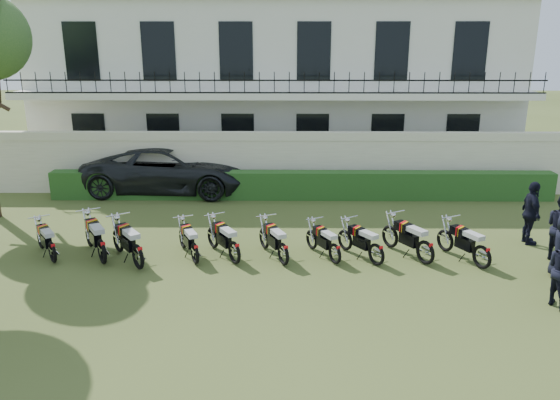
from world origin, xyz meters
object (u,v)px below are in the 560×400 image
Objects in this scene: motorcycle_4 at (234,247)px; motorcycle_9 at (482,251)px; motorcycle_6 at (335,249)px; motorcycle_7 at (377,249)px; motorcycle_8 at (426,247)px; motorcycle_5 at (283,249)px; motorcycle_1 at (102,246)px; motorcycle_0 at (52,247)px; suv at (170,169)px; officer_5 at (531,213)px; motorcycle_2 at (138,251)px; motorcycle_3 at (195,248)px.

motorcycle_4 is 0.95× the size of motorcycle_9.
motorcycle_4 reaches higher than motorcycle_6.
motorcycle_8 is (1.26, 0.08, 0.04)m from motorcycle_7.
motorcycle_1 is at bearing 155.01° from motorcycle_5.
motorcycle_1 is 5.95m from motorcycle_6.
motorcycle_8 reaches higher than motorcycle_9.
motorcycle_0 is 0.24× the size of suv.
motorcycle_4 is 4.87m from motorcycle_8.
motorcycle_8 is 10.55m from suv.
motorcycle_1 is 1.01× the size of officer_5.
motorcycle_4 reaches higher than motorcycle_7.
suv is (1.63, 6.95, 0.42)m from motorcycle_0.
officer_5 is (3.28, 1.55, 0.41)m from motorcycle_8.
motorcycle_9 is at bearing -41.66° from motorcycle_8.
motorcycle_9 is at bearing -35.36° from motorcycle_2.
motorcycle_0 is at bearing 154.47° from motorcycle_3.
motorcycle_0 is at bearing 99.40° from officer_5.
motorcycle_8 is 0.97× the size of officer_5.
motorcycle_8 reaches higher than motorcycle_5.
motorcycle_9 is at bearing -32.84° from motorcycle_1.
motorcycle_6 is 1.00× the size of motorcycle_7.
motorcycle_7 is 4.85m from officer_5.
motorcycle_0 is 0.86× the size of motorcycle_5.
motorcycle_1 is 0.29× the size of suv.
motorcycle_2 is (1.01, -0.32, -0.00)m from motorcycle_1.
motorcycle_3 is 0.27× the size of suv.
motorcycle_6 is 0.88× the size of motorcycle_8.
motorcycle_6 is (4.95, 0.40, -0.09)m from motorcycle_2.
motorcycle_4 is at bearing -23.63° from motorcycle_3.
motorcycle_7 is at bearing -32.91° from motorcycle_4.
motorcycle_9 is at bearing -26.58° from motorcycle_5.
motorcycle_3 is 9.32m from officer_5.
motorcycle_0 is at bearing 147.59° from motorcycle_4.
motorcycle_1 is at bearing 179.90° from suv.
officer_5 reaches higher than motorcycle_7.
motorcycle_6 is 0.89× the size of motorcycle_9.
suv is (-6.67, 7.02, 0.41)m from motorcycle_7.
officer_5 is (5.59, 1.55, 0.47)m from motorcycle_6.
motorcycle_0 is at bearing 149.47° from motorcycle_8.
suv is at bearing 66.82° from officer_5.
motorcycle_1 is 1.10× the size of motorcycle_3.
officer_5 reaches higher than motorcycle_1.
motorcycle_7 is at bearing -33.20° from motorcycle_2.
motorcycle_4 is at bearing 145.43° from motorcycle_7.
suv is at bearing 96.81° from motorcycle_5.
suv reaches higher than motorcycle_2.
motorcycle_5 is 1.11× the size of motorcycle_7.
motorcycle_7 is 0.89× the size of motorcycle_8.
motorcycle_0 is 0.96× the size of motorcycle_7.
motorcycle_5 is 1.32m from motorcycle_6.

